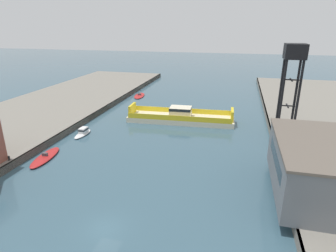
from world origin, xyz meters
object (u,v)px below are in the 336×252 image
object	(u,v)px
moored_boat_mid_left	(83,132)
moored_boat_near_right	(139,96)
chain_ferry	(181,117)
crane_tower	(294,62)
moored_boat_near_left	(45,157)

from	to	relation	value
moored_boat_mid_left	moored_boat_near_right	bearing A→B (deg)	89.81
moored_boat_near_right	moored_boat_mid_left	bearing A→B (deg)	-90.19
chain_ferry	crane_tower	size ratio (longest dim) A/B	1.47
moored_boat_mid_left	crane_tower	distance (m)	40.77
chain_ferry	moored_boat_near_right	world-z (taller)	chain_ferry
moored_boat_near_left	moored_boat_near_right	size ratio (longest dim) A/B	1.01
moored_boat_near_right	crane_tower	bearing A→B (deg)	-31.64
moored_boat_near_left	moored_boat_mid_left	bearing A→B (deg)	87.57
chain_ferry	crane_tower	xyz separation A→B (m)	(20.82, -3.10, 12.72)
moored_boat_near_right	moored_boat_mid_left	size ratio (longest dim) A/B	1.54
moored_boat_mid_left	crane_tower	size ratio (longest dim) A/B	0.33
moored_boat_near_left	moored_boat_near_right	xyz separation A→B (m)	(0.57, 43.05, -0.06)
chain_ferry	moored_boat_near_left	world-z (taller)	chain_ferry
moored_boat_near_left	crane_tower	bearing A→B (deg)	27.87
chain_ferry	moored_boat_mid_left	size ratio (longest dim) A/B	4.50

